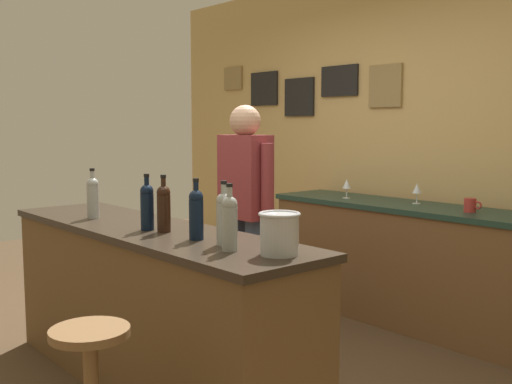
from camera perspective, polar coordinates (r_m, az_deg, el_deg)
ground_plane at (r=3.88m, az=-4.60°, el=-16.18°), size 10.00×10.00×0.00m
back_wall at (r=5.04m, az=14.41°, el=5.37°), size 6.00×0.09×2.80m
bar_counter at (r=3.52m, az=-10.00°, el=-10.68°), size 2.37×0.60×0.92m
side_counter at (r=4.64m, az=15.22°, el=-6.77°), size 2.53×0.56×0.90m
bartender at (r=4.08m, az=-1.02°, el=-1.39°), size 0.52×0.21×1.62m
bar_stool at (r=2.62m, az=-15.33°, el=-16.87°), size 0.32×0.32×0.68m
wine_bottle_a at (r=3.79m, az=-15.18°, el=-0.38°), size 0.07×0.07×0.31m
wine_bottle_b at (r=3.30m, az=-10.27°, el=-1.23°), size 0.07×0.07×0.31m
wine_bottle_c at (r=3.22m, az=-8.72°, el=-1.38°), size 0.07×0.07×0.31m
wine_bottle_d at (r=2.99m, az=-5.68°, el=-1.94°), size 0.07×0.07×0.31m
wine_bottle_e at (r=2.84m, az=-3.05°, el=-2.34°), size 0.07×0.07×0.31m
wine_bottle_f at (r=2.71m, az=-2.51°, el=-2.76°), size 0.07×0.07×0.31m
ice_bucket at (r=2.63m, az=2.23°, el=-3.86°), size 0.19×0.19×0.19m
wine_glass_a at (r=4.89m, az=8.58°, el=0.70°), size 0.07×0.07×0.16m
wine_glass_b at (r=4.65m, az=14.99°, el=0.26°), size 0.07×0.07×0.16m
coffee_mug at (r=4.32m, az=19.63°, el=-1.18°), size 0.13×0.08×0.09m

